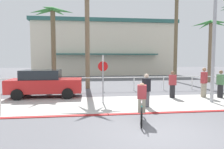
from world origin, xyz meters
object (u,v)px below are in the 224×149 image
at_px(stop_sign_bike_lane, 103,72).
at_px(car_red_1, 45,83).
at_px(pedestrian_1, 220,85).
at_px(pedestrian_2, 204,84).
at_px(palm_tree_2, 87,3).
at_px(palm_tree_3, 176,9).
at_px(pedestrian_3, 146,92).
at_px(cyclist_teal_0, 142,103).
at_px(streetlight_curb, 217,22).
at_px(palm_tree_4, 211,35).
at_px(pedestrian_0, 172,86).
at_px(palm_tree_1, 53,27).

bearing_deg(stop_sign_bike_lane, car_red_1, 147.07).
height_order(pedestrian_1, pedestrian_2, pedestrian_2).
xyz_separation_m(stop_sign_bike_lane, palm_tree_2, (-0.78, 5.64, 5.03)).
xyz_separation_m(palm_tree_3, pedestrian_3, (-6.22, -10.57, -6.66)).
bearing_deg(cyclist_teal_0, stop_sign_bike_lane, 110.11).
distance_m(palm_tree_2, cyclist_teal_0, 10.97).
height_order(car_red_1, pedestrian_2, pedestrian_2).
relative_size(stop_sign_bike_lane, streetlight_curb, 0.34).
relative_size(pedestrian_2, pedestrian_3, 1.11).
height_order(palm_tree_4, pedestrian_1, palm_tree_4).
height_order(palm_tree_4, pedestrian_0, palm_tree_4).
height_order(stop_sign_bike_lane, pedestrian_2, stop_sign_bike_lane).
relative_size(car_red_1, pedestrian_0, 2.67).
bearing_deg(palm_tree_3, pedestrian_3, -120.45).
relative_size(palm_tree_3, pedestrian_1, 5.89).
xyz_separation_m(palm_tree_3, cyclist_teal_0, (-7.05, -12.79, -6.73)).
height_order(streetlight_curb, pedestrian_1, streetlight_curb).
bearing_deg(streetlight_curb, pedestrian_3, -174.77).
distance_m(palm_tree_1, cyclist_teal_0, 10.89).
xyz_separation_m(car_red_1, pedestrian_3, (5.49, -3.32, -0.11)).
xyz_separation_m(pedestrian_0, pedestrian_2, (1.97, -0.10, 0.10)).
bearing_deg(cyclist_teal_0, pedestrian_1, 33.48).
distance_m(pedestrian_0, pedestrian_2, 1.97).
relative_size(palm_tree_1, cyclist_teal_0, 3.60).
bearing_deg(streetlight_curb, palm_tree_1, 145.68).
distance_m(palm_tree_3, pedestrian_1, 11.10).
distance_m(car_red_1, cyclist_teal_0, 7.24).
height_order(stop_sign_bike_lane, palm_tree_2, palm_tree_2).
relative_size(cyclist_teal_0, pedestrian_2, 0.96).
bearing_deg(pedestrian_0, pedestrian_2, -2.98).
bearing_deg(pedestrian_0, palm_tree_3, 64.98).
bearing_deg(palm_tree_4, pedestrian_0, -133.74).
bearing_deg(palm_tree_3, streetlight_curb, -103.04).
height_order(cyclist_teal_0, pedestrian_2, pedestrian_2).
relative_size(streetlight_curb, palm_tree_1, 1.18).
bearing_deg(streetlight_curb, palm_tree_2, 136.31).
distance_m(cyclist_teal_0, pedestrian_3, 2.37).
bearing_deg(palm_tree_2, streetlight_curb, -43.69).
bearing_deg(cyclist_teal_0, palm_tree_1, 117.44).
bearing_deg(pedestrian_1, pedestrian_2, 165.26).
distance_m(palm_tree_4, pedestrian_3, 14.03).
bearing_deg(palm_tree_1, palm_tree_3, 18.24).
bearing_deg(pedestrian_0, palm_tree_4, 46.26).
bearing_deg(palm_tree_3, palm_tree_4, -17.08).
xyz_separation_m(car_red_1, pedestrian_1, (10.64, -1.58, -0.09)).
relative_size(palm_tree_3, palm_tree_4, 1.59).
height_order(stop_sign_bike_lane, streetlight_curb, streetlight_curb).
xyz_separation_m(streetlight_curb, cyclist_teal_0, (-4.68, -2.57, -3.58)).
height_order(cyclist_teal_0, pedestrian_3, pedestrian_3).
xyz_separation_m(palm_tree_4, pedestrian_1, (-4.28, -7.84, -3.98)).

